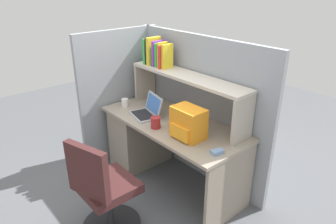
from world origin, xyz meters
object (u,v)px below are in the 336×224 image
laptop (148,111)px  snack_canister (156,123)px  office_chair (104,195)px  paper_cup (125,103)px  backpack (188,123)px  computer_mouse (217,152)px

laptop → snack_canister: 0.30m
laptop → office_chair: bearing=-61.0°
paper_cup → snack_canister: size_ratio=0.84×
backpack → computer_mouse: 0.39m
laptop → paper_cup: 0.36m
paper_cup → office_chair: size_ratio=0.10×
backpack → snack_canister: size_ratio=2.73×
backpack → laptop: bearing=178.9°
laptop → computer_mouse: size_ratio=3.46×
backpack → paper_cup: (-0.97, -0.03, -0.09)m
office_chair → backpack: bearing=-117.6°
paper_cup → laptop: bearing=7.1°
backpack → office_chair: backpack is taller
snack_canister → backpack: bearing=17.3°
snack_canister → office_chair: (0.17, -0.70, -0.39)m
backpack → snack_canister: (-0.33, -0.10, -0.08)m
laptop → office_chair: laptop is taller
backpack → paper_cup: 0.97m
laptop → paper_cup: (-0.36, -0.04, -0.00)m
laptop → office_chair: 1.01m
computer_mouse → paper_cup: 1.34m
office_chair → paper_cup: bearing=-59.8°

